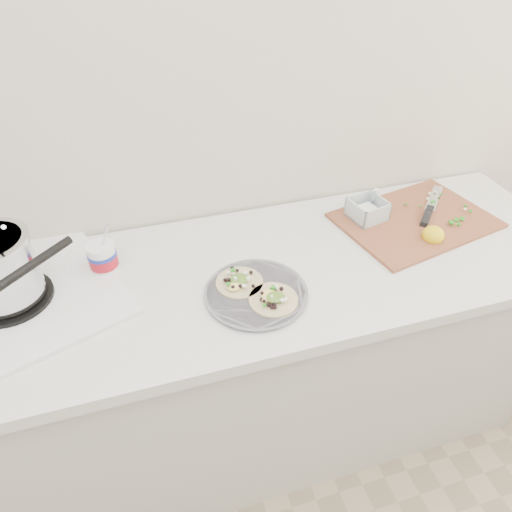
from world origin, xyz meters
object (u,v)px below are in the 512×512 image
object	(u,v)px
tub	(103,255)
cutboard	(411,216)
taco_plate	(256,291)
stove	(3,280)

from	to	relation	value
tub	cutboard	size ratio (longest dim) A/B	0.33
tub	taco_plate	bearing A→B (deg)	-29.99
stove	tub	world-z (taller)	stove
taco_plate	stove	bearing A→B (deg)	165.98
stove	taco_plate	bearing A→B (deg)	-33.94
taco_plate	tub	xyz separation A→B (m)	(-0.40, 0.23, 0.05)
taco_plate	tub	distance (m)	0.47
taco_plate	tub	world-z (taller)	tub
tub	stove	bearing A→B (deg)	-165.32
stove	taco_plate	distance (m)	0.68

